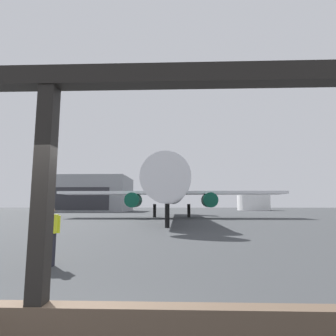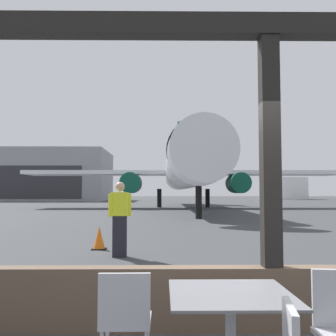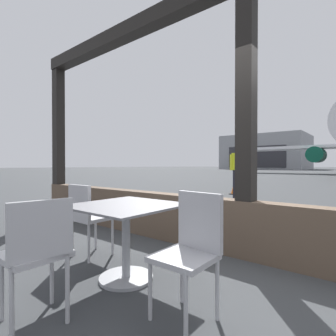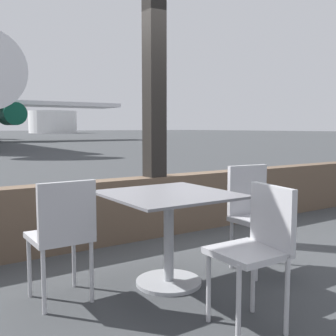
% 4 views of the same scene
% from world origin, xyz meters
% --- Properties ---
extents(ground_plane, '(220.00, 220.00, 0.00)m').
position_xyz_m(ground_plane, '(0.00, 40.00, 0.00)').
color(ground_plane, '#383A3D').
extents(window_frame, '(8.97, 0.24, 3.50)m').
position_xyz_m(window_frame, '(0.00, 0.00, 1.21)').
color(window_frame, brown).
rests_on(window_frame, ground).
extents(airplane, '(30.26, 35.34, 10.48)m').
position_xyz_m(airplane, '(0.81, 32.21, 3.64)').
color(airplane, silver).
rests_on(airplane, ground).
extents(ground_crew_worker, '(0.51, 0.32, 1.74)m').
position_xyz_m(ground_crew_worker, '(-2.20, 4.93, 0.90)').
color(ground_crew_worker, black).
rests_on(ground_crew_worker, ground).
extents(traffic_cone, '(0.36, 0.36, 0.60)m').
position_xyz_m(traffic_cone, '(-2.88, 6.17, 0.29)').
color(traffic_cone, orange).
rests_on(traffic_cone, ground).
extents(distant_hangar, '(20.55, 16.14, 9.05)m').
position_xyz_m(distant_hangar, '(-21.75, 68.98, 4.52)').
color(distant_hangar, gray).
rests_on(distant_hangar, ground).
extents(fuel_storage_tank, '(9.87, 9.87, 4.64)m').
position_xyz_m(fuel_storage_tank, '(25.18, 82.02, 2.32)').
color(fuel_storage_tank, white).
rests_on(fuel_storage_tank, ground).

